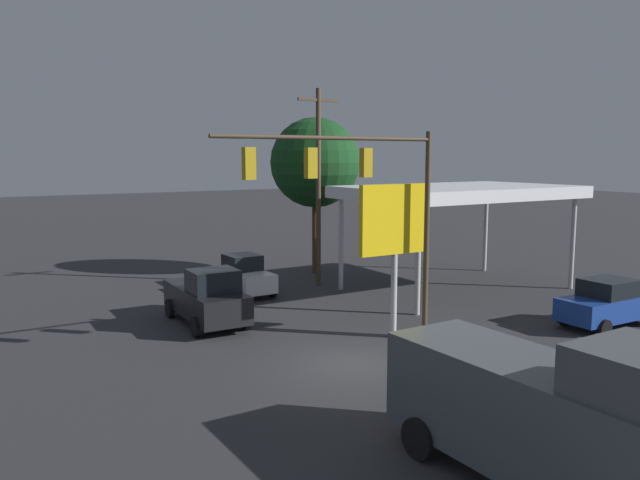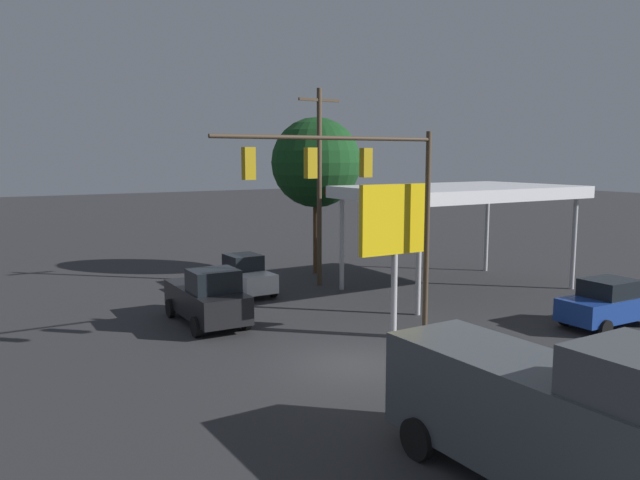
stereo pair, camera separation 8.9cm
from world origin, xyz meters
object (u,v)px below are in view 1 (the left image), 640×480
object	(u,v)px
delivery_truck	(542,413)
street_tree	(315,163)
hatchback_crossing	(244,275)
utility_pole	(318,183)
traffic_signal_assembly	(359,187)
pickup_parked	(207,298)
sedan_waiting	(608,303)
price_sign	(395,225)

from	to	relation	value
delivery_truck	street_tree	distance (m)	25.14
hatchback_crossing	street_tree	xyz separation A→B (m)	(-5.95, -3.08, 5.51)
utility_pole	delivery_truck	xyz separation A→B (m)	(6.86, 20.08, -3.75)
traffic_signal_assembly	hatchback_crossing	xyz separation A→B (m)	(-0.36, -10.38, -4.86)
utility_pole	pickup_parked	size ratio (longest dim) A/B	1.97
pickup_parked	utility_pole	bearing A→B (deg)	120.06
pickup_parked	street_tree	xyz separation A→B (m)	(-9.61, -7.46, 5.35)
sedan_waiting	price_sign	bearing A→B (deg)	-19.77
delivery_truck	price_sign	bearing A→B (deg)	156.55
hatchback_crossing	street_tree	size ratio (longest dim) A/B	0.42
traffic_signal_assembly	hatchback_crossing	world-z (taller)	traffic_signal_assembly
traffic_signal_assembly	utility_pole	distance (m)	11.38
traffic_signal_assembly	delivery_truck	world-z (taller)	traffic_signal_assembly
sedan_waiting	pickup_parked	distance (m)	16.29
price_sign	pickup_parked	distance (m)	8.26
utility_pole	delivery_truck	bearing A→B (deg)	71.15
traffic_signal_assembly	pickup_parked	size ratio (longest dim) A/B	1.64
hatchback_crossing	sedan_waiting	bearing A→B (deg)	37.11
traffic_signal_assembly	street_tree	size ratio (longest dim) A/B	0.95
utility_pole	hatchback_crossing	distance (m)	6.23
street_tree	pickup_parked	bearing A→B (deg)	37.82
delivery_truck	traffic_signal_assembly	bearing A→B (deg)	166.31
pickup_parked	delivery_truck	world-z (taller)	delivery_truck
hatchback_crossing	traffic_signal_assembly	bearing A→B (deg)	-2.81
sedan_waiting	street_tree	distance (m)	17.52
hatchback_crossing	price_sign	bearing A→B (deg)	9.10
pickup_parked	street_tree	bearing A→B (deg)	129.13
traffic_signal_assembly	utility_pole	bearing A→B (deg)	-114.21
price_sign	sedan_waiting	world-z (taller)	price_sign
traffic_signal_assembly	utility_pole	size ratio (longest dim) A/B	0.83
price_sign	traffic_signal_assembly	bearing A→B (deg)	16.02
hatchback_crossing	street_tree	bearing A→B (deg)	116.52
price_sign	street_tree	xyz separation A→B (m)	(-4.24, -12.87, 2.16)
sedan_waiting	utility_pole	bearing A→B (deg)	-64.59
utility_pole	sedan_waiting	distance (m)	14.95
utility_pole	hatchback_crossing	bearing A→B (deg)	-0.16
price_sign	sedan_waiting	size ratio (longest dim) A/B	1.31
delivery_truck	street_tree	world-z (taller)	street_tree
traffic_signal_assembly	sedan_waiting	world-z (taller)	traffic_signal_assembly
price_sign	sedan_waiting	distance (m)	9.64
pickup_parked	price_sign	bearing A→B (deg)	46.13
delivery_truck	hatchback_crossing	size ratio (longest dim) A/B	1.79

